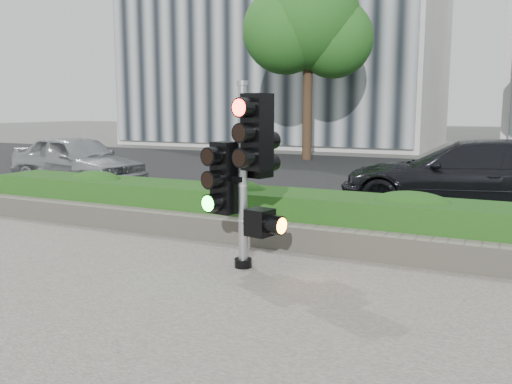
# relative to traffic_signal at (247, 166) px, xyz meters

# --- Properties ---
(ground) EXTENTS (120.00, 120.00, 0.00)m
(ground) POSITION_rel_traffic_signal_xyz_m (0.13, -0.87, -1.26)
(ground) COLOR #51514C
(ground) RESTS_ON ground
(road) EXTENTS (60.00, 13.00, 0.02)m
(road) POSITION_rel_traffic_signal_xyz_m (0.13, 9.13, -1.25)
(road) COLOR black
(road) RESTS_ON ground
(curb) EXTENTS (60.00, 0.25, 0.12)m
(curb) POSITION_rel_traffic_signal_xyz_m (0.13, 2.28, -1.20)
(curb) COLOR gray
(curb) RESTS_ON ground
(stone_wall) EXTENTS (12.00, 0.32, 0.34)m
(stone_wall) POSITION_rel_traffic_signal_xyz_m (0.13, 1.03, -1.06)
(stone_wall) COLOR gray
(stone_wall) RESTS_ON sidewalk
(hedge) EXTENTS (12.00, 1.00, 0.68)m
(hedge) POSITION_rel_traffic_signal_xyz_m (0.13, 1.68, -0.89)
(hedge) COLOR #327824
(hedge) RESTS_ON sidewalk
(building_left) EXTENTS (16.00, 9.00, 15.00)m
(building_left) POSITION_rel_traffic_signal_xyz_m (-8.87, 22.13, 6.24)
(building_left) COLOR #B7B7B2
(building_left) RESTS_ON ground
(tree_left) EXTENTS (4.61, 4.03, 7.34)m
(tree_left) POSITION_rel_traffic_signal_xyz_m (-4.38, 13.68, 3.79)
(tree_left) COLOR black
(tree_left) RESTS_ON ground
(traffic_signal) EXTENTS (0.81, 0.64, 2.22)m
(traffic_signal) POSITION_rel_traffic_signal_xyz_m (0.00, 0.00, 0.00)
(traffic_signal) COLOR black
(traffic_signal) RESTS_ON sidewalk
(car_silver) EXTENTS (4.01, 2.13, 1.30)m
(car_silver) POSITION_rel_traffic_signal_xyz_m (-6.79, 4.23, -0.59)
(car_silver) COLOR #A0A2A7
(car_silver) RESTS_ON road
(car_dark) EXTENTS (4.78, 2.15, 1.36)m
(car_dark) POSITION_rel_traffic_signal_xyz_m (2.09, 4.94, -0.56)
(car_dark) COLOR black
(car_dark) RESTS_ON road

